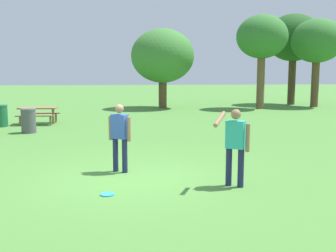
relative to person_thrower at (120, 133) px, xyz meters
The scene contains 11 objects.
ground_plane 1.13m from the person_thrower, 67.88° to the right, with size 120.00×120.00×0.00m, color #4C8438.
person_thrower is the anchor object (origin of this frame).
person_catcher 2.84m from the person_thrower, 30.64° to the right, with size 0.82×0.57×1.64m.
frisbee 2.05m from the person_thrower, 96.18° to the right, with size 0.28×0.28×0.03m, color #2D9EDB.
picnic_table_far 10.03m from the person_thrower, 113.59° to the left, with size 1.73×1.46×0.77m.
trash_can_beside_table 7.55m from the person_thrower, 120.12° to the left, with size 0.59×0.59×0.96m.
trash_can_further_along 10.04m from the person_thrower, 122.81° to the left, with size 0.59×0.59×0.96m.
tree_tall_left 16.88m from the person_thrower, 82.38° to the left, with size 4.05×4.05×5.09m.
tree_broad_center 18.14m from the person_thrower, 61.77° to the left, with size 3.21×3.21×5.91m.
tree_far_right 22.29m from the person_thrower, 58.00° to the left, with size 3.88×3.88×6.39m.
tree_slender_mid 21.07m from the person_thrower, 53.18° to the left, with size 3.42×3.42×5.84m.
Camera 1 is at (0.11, -9.00, 2.43)m, focal length 43.17 mm.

